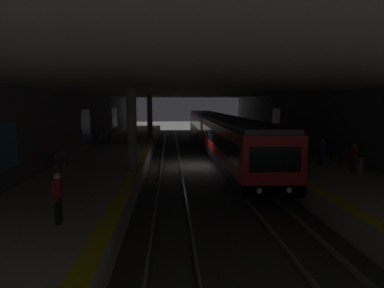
{
  "coord_description": "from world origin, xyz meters",
  "views": [
    {
      "loc": [
        -24.38,
        2.21,
        4.79
      ],
      "look_at": [
        4.61,
        0.29,
        1.1
      ],
      "focal_mm": 30.47,
      "sensor_mm": 36.0,
      "label": 1
    }
  ],
  "objects_px": {
    "bench_right_near": "(62,158)",
    "trash_bin": "(359,166)",
    "bench_right_mid": "(102,138)",
    "person_waiting_near": "(354,157)",
    "pillar_near": "(132,129)",
    "person_standing_far": "(322,152)",
    "person_walking_mid": "(251,133)",
    "metro_train": "(216,132)",
    "bench_left_near": "(348,156)",
    "person_boarding": "(58,196)",
    "bench_right_far": "(108,135)",
    "bench_left_mid": "(327,150)",
    "pillar_far": "(150,117)"
  },
  "relations": [
    {
      "from": "person_boarding",
      "to": "bench_right_near",
      "type": "bearing_deg",
      "value": 17.22
    },
    {
      "from": "bench_right_mid",
      "to": "trash_bin",
      "type": "bearing_deg",
      "value": -130.9
    },
    {
      "from": "person_waiting_near",
      "to": "person_standing_far",
      "type": "distance_m",
      "value": 2.25
    },
    {
      "from": "bench_right_mid",
      "to": "person_waiting_near",
      "type": "distance_m",
      "value": 21.36
    },
    {
      "from": "pillar_far",
      "to": "bench_left_near",
      "type": "xyz_separation_m",
      "value": [
        -15.25,
        -12.88,
        -1.75
      ]
    },
    {
      "from": "trash_bin",
      "to": "person_walking_mid",
      "type": "bearing_deg",
      "value": 10.57
    },
    {
      "from": "bench_right_far",
      "to": "trash_bin",
      "type": "bearing_deg",
      "value": -135.57
    },
    {
      "from": "person_walking_mid",
      "to": "trash_bin",
      "type": "bearing_deg",
      "value": -169.43
    },
    {
      "from": "person_walking_mid",
      "to": "bench_right_near",
      "type": "bearing_deg",
      "value": 127.58
    },
    {
      "from": "pillar_far",
      "to": "bench_right_far",
      "type": "bearing_deg",
      "value": 104.49
    },
    {
      "from": "bench_right_near",
      "to": "person_waiting_near",
      "type": "height_order",
      "value": "person_waiting_near"
    },
    {
      "from": "bench_right_near",
      "to": "trash_bin",
      "type": "relative_size",
      "value": 2.0
    },
    {
      "from": "bench_right_near",
      "to": "person_standing_far",
      "type": "distance_m",
      "value": 15.27
    },
    {
      "from": "bench_right_near",
      "to": "bench_right_mid",
      "type": "xyz_separation_m",
      "value": [
        11.36,
        0.0,
        0.0
      ]
    },
    {
      "from": "bench_left_near",
      "to": "person_boarding",
      "type": "height_order",
      "value": "person_boarding"
    },
    {
      "from": "bench_right_near",
      "to": "bench_right_far",
      "type": "bearing_deg",
      "value": 0.0
    },
    {
      "from": "pillar_near",
      "to": "bench_right_far",
      "type": "bearing_deg",
      "value": 15.67
    },
    {
      "from": "pillar_far",
      "to": "pillar_near",
      "type": "bearing_deg",
      "value": 180.0
    },
    {
      "from": "bench_right_mid",
      "to": "person_walking_mid",
      "type": "bearing_deg",
      "value": -92.99
    },
    {
      "from": "bench_left_near",
      "to": "bench_right_far",
      "type": "xyz_separation_m",
      "value": [
        14.17,
        17.07,
        0.0
      ]
    },
    {
      "from": "bench_left_near",
      "to": "person_waiting_near",
      "type": "bearing_deg",
      "value": 156.75
    },
    {
      "from": "pillar_near",
      "to": "bench_right_mid",
      "type": "height_order",
      "value": "pillar_near"
    },
    {
      "from": "pillar_far",
      "to": "person_boarding",
      "type": "height_order",
      "value": "pillar_far"
    },
    {
      "from": "bench_right_far",
      "to": "trash_bin",
      "type": "relative_size",
      "value": 2.0
    },
    {
      "from": "bench_right_mid",
      "to": "person_walking_mid",
      "type": "relative_size",
      "value": 1.01
    },
    {
      "from": "bench_right_near",
      "to": "bench_right_mid",
      "type": "height_order",
      "value": "same"
    },
    {
      "from": "bench_left_mid",
      "to": "bench_right_near",
      "type": "xyz_separation_m",
      "value": [
        -2.26,
        17.07,
        0.0
      ]
    },
    {
      "from": "bench_right_near",
      "to": "person_waiting_near",
      "type": "bearing_deg",
      "value": -99.87
    },
    {
      "from": "pillar_far",
      "to": "bench_left_mid",
      "type": "relative_size",
      "value": 2.68
    },
    {
      "from": "pillar_near",
      "to": "bench_left_mid",
      "type": "relative_size",
      "value": 2.68
    },
    {
      "from": "person_boarding",
      "to": "bench_left_near",
      "type": "bearing_deg",
      "value": -58.1
    },
    {
      "from": "person_standing_far",
      "to": "person_boarding",
      "type": "height_order",
      "value": "person_boarding"
    },
    {
      "from": "bench_right_near",
      "to": "bench_right_mid",
      "type": "bearing_deg",
      "value": 0.0
    },
    {
      "from": "bench_right_far",
      "to": "person_boarding",
      "type": "bearing_deg",
      "value": -172.98
    },
    {
      "from": "bench_left_near",
      "to": "person_standing_far",
      "type": "distance_m",
      "value": 1.88
    },
    {
      "from": "person_standing_far",
      "to": "person_walking_mid",
      "type": "bearing_deg",
      "value": 7.19
    },
    {
      "from": "pillar_far",
      "to": "bench_right_mid",
      "type": "height_order",
      "value": "pillar_far"
    },
    {
      "from": "pillar_near",
      "to": "trash_bin",
      "type": "height_order",
      "value": "pillar_near"
    },
    {
      "from": "bench_left_near",
      "to": "bench_right_far",
      "type": "distance_m",
      "value": 22.18
    },
    {
      "from": "person_standing_far",
      "to": "trash_bin",
      "type": "xyz_separation_m",
      "value": [
        -2.13,
        -1.08,
        -0.44
      ]
    },
    {
      "from": "bench_right_near",
      "to": "person_boarding",
      "type": "relative_size",
      "value": 1.05
    },
    {
      "from": "person_boarding",
      "to": "pillar_near",
      "type": "bearing_deg",
      "value": -9.44
    },
    {
      "from": "bench_left_mid",
      "to": "person_waiting_near",
      "type": "relative_size",
      "value": 1.06
    },
    {
      "from": "metro_train",
      "to": "person_standing_far",
      "type": "height_order",
      "value": "metro_train"
    },
    {
      "from": "bench_right_mid",
      "to": "person_waiting_near",
      "type": "height_order",
      "value": "person_waiting_near"
    },
    {
      "from": "person_waiting_near",
      "to": "trash_bin",
      "type": "height_order",
      "value": "person_waiting_near"
    },
    {
      "from": "bench_left_near",
      "to": "bench_left_mid",
      "type": "xyz_separation_m",
      "value": [
        2.55,
        0.0,
        0.0
      ]
    },
    {
      "from": "pillar_near",
      "to": "bench_left_mid",
      "type": "xyz_separation_m",
      "value": [
        3.31,
        -12.88,
        -1.75
      ]
    },
    {
      "from": "pillar_near",
      "to": "metro_train",
      "type": "height_order",
      "value": "pillar_near"
    },
    {
      "from": "bench_right_mid",
      "to": "person_waiting_near",
      "type": "relative_size",
      "value": 1.06
    }
  ]
}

